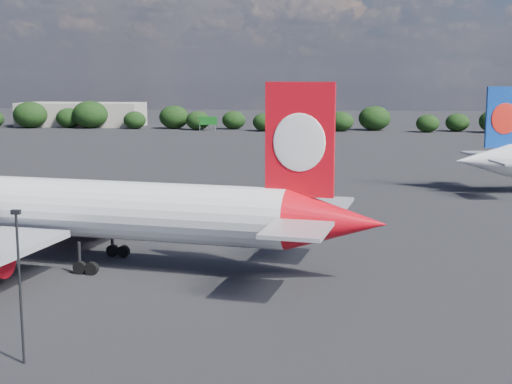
# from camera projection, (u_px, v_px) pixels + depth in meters

# --- Properties ---
(ground) EXTENTS (500.00, 500.00, 0.00)m
(ground) POSITION_uv_depth(u_px,v_px,m) (188.00, 191.00, 109.59)
(ground) COLOR black
(ground) RESTS_ON ground
(qantas_airliner) EXTENTS (52.36, 49.95, 17.10)m
(qantas_airliner) POSITION_uv_depth(u_px,v_px,m) (92.00, 210.00, 66.24)
(qantas_airliner) COLOR white
(qantas_airliner) RESTS_ON ground
(apron_lamp_post) EXTENTS (0.55, 0.30, 9.71)m
(apron_lamp_post) POSITION_uv_depth(u_px,v_px,m) (19.00, 278.00, 43.27)
(apron_lamp_post) COLOR black
(apron_lamp_post) RESTS_ON ground
(terminal_building) EXTENTS (42.00, 16.00, 8.00)m
(terminal_building) POSITION_uv_depth(u_px,v_px,m) (82.00, 114.00, 245.55)
(terminal_building) COLOR gray
(terminal_building) RESTS_ON ground
(highway_sign) EXTENTS (6.00, 0.30, 4.50)m
(highway_sign) POSITION_uv_depth(u_px,v_px,m) (208.00, 121.00, 224.79)
(highway_sign) COLOR #125D19
(highway_sign) RESTS_ON ground
(billboard_yellow) EXTENTS (5.00, 0.30, 5.50)m
(billboard_yellow) POSITION_uv_depth(u_px,v_px,m) (303.00, 118.00, 227.22)
(billboard_yellow) COLOR gold
(billboard_yellow) RESTS_ON ground
(horizon_treeline) EXTENTS (204.57, 16.41, 9.35)m
(horizon_treeline) POSITION_uv_depth(u_px,v_px,m) (304.00, 118.00, 225.39)
(horizon_treeline) COLOR black
(horizon_treeline) RESTS_ON ground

